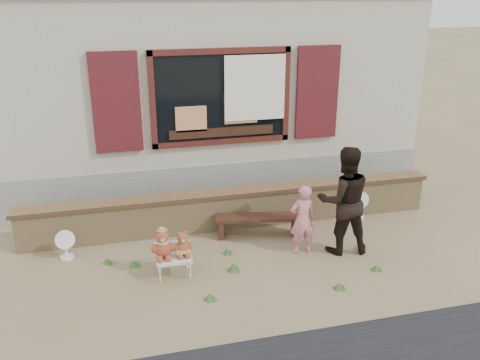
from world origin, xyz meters
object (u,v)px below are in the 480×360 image
object	(u,v)px
teddy_bear_left	(163,243)
teddy_bear_right	(183,243)
child	(303,220)
adult	(344,200)
bench	(258,221)
folding_chair	(173,258)

from	to	relation	value
teddy_bear_left	teddy_bear_right	bearing A→B (deg)	0.00
child	adult	size ratio (longest dim) A/B	0.66
teddy_bear_right	adult	xyz separation A→B (m)	(2.48, 0.09, 0.35)
bench	teddy_bear_left	size ratio (longest dim) A/B	3.22
teddy_bear_left	child	xyz separation A→B (m)	(2.15, 0.18, 0.03)
teddy_bear_left	adult	bearing A→B (deg)	3.14
adult	folding_chair	bearing A→B (deg)	9.55
teddy_bear_right	child	size ratio (longest dim) A/B	0.34
child	adult	bearing A→B (deg)	171.18
child	bench	bearing A→B (deg)	-54.79
teddy_bear_left	child	world-z (taller)	child
bench	teddy_bear_left	distance (m)	1.88
child	teddy_bear_right	bearing A→B (deg)	5.16
teddy_bear_left	child	bearing A→B (deg)	6.06
teddy_bear_left	adult	size ratio (longest dim) A/B	0.26
bench	adult	xyz separation A→B (m)	(1.11, -0.78, 0.59)
bench	child	world-z (taller)	child
folding_chair	child	world-z (taller)	child
bench	child	xyz separation A→B (m)	(0.50, -0.69, 0.29)
folding_chair	teddy_bear_left	xyz separation A→B (m)	(-0.14, 0.00, 0.25)
bench	teddy_bear_right	distance (m)	1.64
teddy_bear_left	folding_chair	bearing A→B (deg)	0.00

